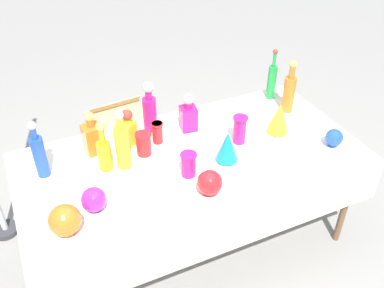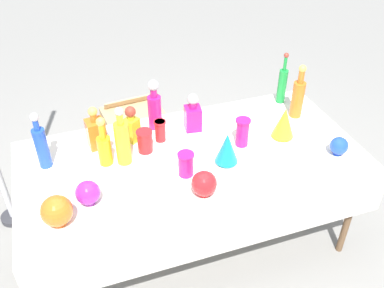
% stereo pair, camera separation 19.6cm
% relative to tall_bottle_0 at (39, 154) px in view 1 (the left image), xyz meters
% --- Properties ---
extents(ground_plane, '(40.00, 40.00, 0.00)m').
position_rel_tall_bottle_0_xyz_m(ground_plane, '(0.85, -0.21, -0.91)').
color(ground_plane, gray).
extents(display_table, '(2.09, 1.05, 0.76)m').
position_rel_tall_bottle_0_xyz_m(display_table, '(0.85, -0.24, -0.20)').
color(display_table, white).
rests_on(display_table, ground).
extents(tall_bottle_0, '(0.07, 0.07, 0.37)m').
position_rel_tall_bottle_0_xyz_m(tall_bottle_0, '(0.00, 0.00, 0.00)').
color(tall_bottle_0, blue).
rests_on(tall_bottle_0, display_table).
extents(tall_bottle_1, '(0.09, 0.09, 0.35)m').
position_rel_tall_bottle_0_xyz_m(tall_bottle_1, '(0.72, 0.18, 0.00)').
color(tall_bottle_1, '#C61972').
rests_on(tall_bottle_1, display_table).
extents(tall_bottle_2, '(0.09, 0.09, 0.38)m').
position_rel_tall_bottle_0_xyz_m(tall_bottle_2, '(0.45, -0.12, 0.00)').
color(tall_bottle_2, yellow).
rests_on(tall_bottle_2, display_table).
extents(tall_bottle_3, '(0.08, 0.08, 0.32)m').
position_rel_tall_bottle_0_xyz_m(tall_bottle_3, '(0.34, -0.09, -0.03)').
color(tall_bottle_3, orange).
rests_on(tall_bottle_3, display_table).
extents(tall_bottle_4, '(0.08, 0.08, 0.39)m').
position_rel_tall_bottle_0_xyz_m(tall_bottle_4, '(1.68, -0.00, 0.00)').
color(tall_bottle_4, orange).
rests_on(tall_bottle_4, display_table).
extents(tall_bottle_5, '(0.06, 0.06, 0.39)m').
position_rel_tall_bottle_0_xyz_m(tall_bottle_5, '(1.67, 0.20, -0.01)').
color(tall_bottle_5, '#198C38').
rests_on(tall_bottle_5, display_table).
extents(square_decanter_0, '(0.11, 0.11, 0.25)m').
position_rel_tall_bottle_0_xyz_m(square_decanter_0, '(0.55, 0.08, -0.04)').
color(square_decanter_0, yellow).
rests_on(square_decanter_0, display_table).
extents(square_decanter_1, '(0.12, 0.12, 0.26)m').
position_rel_tall_bottle_0_xyz_m(square_decanter_1, '(0.95, 0.08, -0.04)').
color(square_decanter_1, '#C61972').
rests_on(square_decanter_1, display_table).
extents(square_decanter_2, '(0.12, 0.12, 0.28)m').
position_rel_tall_bottle_0_xyz_m(square_decanter_2, '(0.32, 0.09, -0.04)').
color(square_decanter_2, orange).
rests_on(square_decanter_2, display_table).
extents(slender_vase_0, '(0.10, 0.10, 0.15)m').
position_rel_tall_bottle_0_xyz_m(slender_vase_0, '(0.76, -0.35, -0.07)').
color(slender_vase_0, '#C61972').
rests_on(slender_vase_0, display_table).
extents(slender_vase_1, '(0.09, 0.09, 0.19)m').
position_rel_tall_bottle_0_xyz_m(slender_vase_1, '(1.19, -0.19, -0.05)').
color(slender_vase_1, '#C61972').
rests_on(slender_vase_1, display_table).
extents(slender_vase_2, '(0.10, 0.10, 0.15)m').
position_rel_tall_bottle_0_xyz_m(slender_vase_2, '(0.59, -0.06, -0.07)').
color(slender_vase_2, red).
rests_on(slender_vase_2, display_table).
extents(slender_vase_3, '(0.08, 0.08, 0.14)m').
position_rel_tall_bottle_0_xyz_m(slender_vase_3, '(0.71, 0.02, -0.07)').
color(slender_vase_3, red).
rests_on(slender_vase_3, display_table).
extents(fluted_vase_0, '(0.14, 0.14, 0.21)m').
position_rel_tall_bottle_0_xyz_m(fluted_vase_0, '(1.47, -0.20, -0.04)').
color(fluted_vase_0, yellow).
rests_on(fluted_vase_0, display_table).
extents(fluted_vase_1, '(0.14, 0.14, 0.21)m').
position_rel_tall_bottle_0_xyz_m(fluted_vase_1, '(1.03, -0.32, -0.05)').
color(fluted_vase_1, teal).
rests_on(fluted_vase_1, display_table).
extents(round_bowl_0, '(0.16, 0.16, 0.17)m').
position_rel_tall_bottle_0_xyz_m(round_bowl_0, '(0.03, -0.50, -0.06)').
color(round_bowl_0, orange).
rests_on(round_bowl_0, display_table).
extents(round_bowl_1, '(0.14, 0.14, 0.15)m').
position_rel_tall_bottle_0_xyz_m(round_bowl_1, '(0.80, -0.54, -0.07)').
color(round_bowl_1, red).
rests_on(round_bowl_1, display_table).
extents(round_bowl_2, '(0.11, 0.11, 0.12)m').
position_rel_tall_bottle_0_xyz_m(round_bowl_2, '(1.70, -0.48, -0.09)').
color(round_bowl_2, blue).
rests_on(round_bowl_2, display_table).
extents(round_bowl_3, '(0.13, 0.13, 0.14)m').
position_rel_tall_bottle_0_xyz_m(round_bowl_3, '(0.20, -0.40, -0.08)').
color(round_bowl_3, purple).
rests_on(round_bowl_3, display_table).
extents(price_tag_left, '(0.06, 0.02, 0.04)m').
position_rel_tall_bottle_0_xyz_m(price_tag_left, '(1.32, -0.69, -0.13)').
color(price_tag_left, white).
rests_on(price_tag_left, display_table).
extents(price_tag_center, '(0.05, 0.01, 0.04)m').
position_rel_tall_bottle_0_xyz_m(price_tag_center, '(1.49, -0.63, -0.13)').
color(price_tag_center, white).
rests_on(price_tag_center, display_table).
extents(cardboard_box_behind_left, '(0.55, 0.42, 0.42)m').
position_rel_tall_bottle_0_xyz_m(cardboard_box_behind_left, '(0.74, 1.10, -0.74)').
color(cardboard_box_behind_left, tan).
rests_on(cardboard_box_behind_left, ground).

